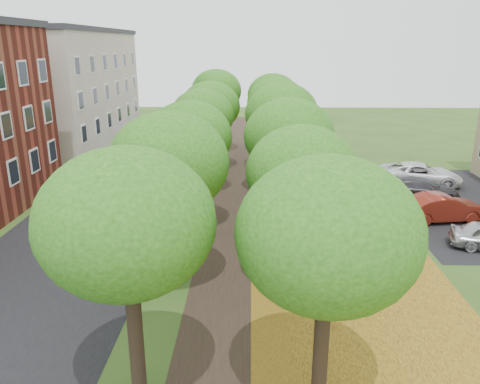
{
  "coord_description": "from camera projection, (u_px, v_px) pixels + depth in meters",
  "views": [
    {
      "loc": [
        0.74,
        -10.33,
        9.07
      ],
      "look_at": [
        0.27,
        10.31,
        2.5
      ],
      "focal_mm": 35.0,
      "sensor_mm": 36.0,
      "label": 1
    }
  ],
  "objects": [
    {
      "name": "footpath",
      "position": [
        237.0,
        209.0,
        26.9
      ],
      "size": [
        3.2,
        70.0,
        0.01
      ],
      "primitive_type": "cube",
      "color": "black",
      "rests_on": "ground"
    },
    {
      "name": "parking_lot",
      "position": [
        466.0,
        205.0,
        27.55
      ],
      "size": [
        9.0,
        16.0,
        0.01
      ],
      "primitive_type": "cube",
      "color": "black",
      "rests_on": "ground"
    },
    {
      "name": "tree_row_east",
      "position": [
        285.0,
        125.0,
        25.38
      ],
      "size": [
        4.13,
        34.13,
        6.6
      ],
      "color": "black",
      "rests_on": "ground"
    },
    {
      "name": "tree_row_west",
      "position": [
        197.0,
        125.0,
        25.49
      ],
      "size": [
        4.13,
        34.13,
        6.6
      ],
      "color": "black",
      "rests_on": "ground"
    },
    {
      "name": "building_cream",
      "position": [
        58.0,
        88.0,
        42.84
      ],
      "size": [
        10.3,
        20.3,
        10.4
      ],
      "color": "beige",
      "rests_on": "ground"
    },
    {
      "name": "car_white",
      "position": [
        420.0,
        174.0,
        31.2
      ],
      "size": [
        5.67,
        3.21,
        1.49
      ],
      "primitive_type": "imported",
      "rotation": [
        0.0,
        0.0,
        1.43
      ],
      "color": "silver",
      "rests_on": "ground"
    },
    {
      "name": "leaf_verge",
      "position": [
        324.0,
        209.0,
        26.79
      ],
      "size": [
        7.5,
        70.0,
        0.01
      ],
      "primitive_type": "cube",
      "color": "#B48E21",
      "rests_on": "ground"
    },
    {
      "name": "car_red",
      "position": [
        443.0,
        208.0,
        24.85
      ],
      "size": [
        4.64,
        2.25,
        1.46
      ],
      "primitive_type": "imported",
      "rotation": [
        0.0,
        0.0,
        1.73
      ],
      "color": "maroon",
      "rests_on": "ground"
    },
    {
      "name": "car_grey",
      "position": [
        421.0,
        189.0,
        28.35
      ],
      "size": [
        4.74,
        2.61,
        1.3
      ],
      "primitive_type": "imported",
      "rotation": [
        0.0,
        0.0,
        1.39
      ],
      "color": "#313136",
      "rests_on": "ground"
    },
    {
      "name": "street_asphalt",
      "position": [
        108.0,
        208.0,
        27.06
      ],
      "size": [
        8.0,
        70.0,
        0.01
      ],
      "primitive_type": "cube",
      "color": "black",
      "rests_on": "ground"
    }
  ]
}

